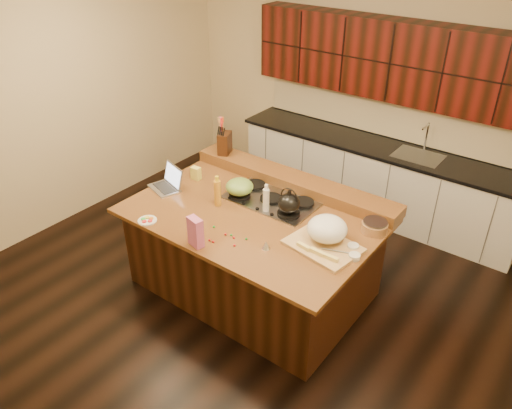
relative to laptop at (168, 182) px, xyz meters
The scene contains 30 objects.
room 1.09m from the laptop, ahead, with size 5.52×5.02×2.72m.
island 1.16m from the laptop, ahead, with size 2.40×1.60×0.92m.
back_ledge 1.31m from the laptop, 38.82° to the left, with size 2.40×0.30×0.12m, color #301D0A.
cooktop 1.11m from the laptop, 22.49° to the left, with size 0.92×0.52×0.05m.
back_counter 2.70m from the laptop, 60.59° to the left, with size 3.70×0.66×2.40m.
kettle 1.36m from the laptop, 12.52° to the left, with size 0.22×0.22×0.19m, color black.
green_bowl 0.78m from the laptop, 22.10° to the left, with size 0.28×0.28×0.16m, color olive.
laptop is the anchor object (origin of this frame).
oil_bottle 0.65m from the laptop, ahead, with size 0.07×0.07×0.27m, color #C38822.
vinegar_bottle 1.13m from the laptop, 11.81° to the left, with size 0.06×0.06×0.25m, color silver.
wooden_tray 1.84m from the laptop, ahead, with size 0.67×0.54×0.25m.
ramekin_a 1.91m from the laptop, ahead, with size 0.10×0.10×0.04m, color white.
ramekin_b 2.08m from the laptop, ahead, with size 0.10×0.10×0.04m, color white.
ramekin_c 2.14m from the laptop, ahead, with size 0.10×0.10×0.04m, color white.
strainer_bowl 2.17m from the laptop, 14.81° to the left, with size 0.24×0.24×0.09m, color #996B3F.
kitchen_timer 1.48m from the laptop, ahead, with size 0.08×0.08×0.07m, color silver.
pink_bag 1.11m from the laptop, 31.87° to the right, with size 0.15×0.08×0.28m, color #C15B8A.
candy_plate 0.66m from the laptop, 62.34° to the right, with size 0.18×0.18×0.01m, color white.
package_box 0.33m from the laptop, 72.42° to the left, with size 0.10×0.07×0.14m, color #E1DA4F.
utensil_crock 0.84m from the laptop, 86.72° to the left, with size 0.12×0.12×0.14m, color white.
knife_block 0.85m from the laptop, 84.04° to the left, with size 0.12×0.20×0.24m, color black.
gumdrop_0 1.29m from the laptop, 18.09° to the right, with size 0.02×0.02×0.02m, color red.
gumdrop_1 0.93m from the laptop, 17.94° to the right, with size 0.02×0.02×0.02m, color #198C26.
gumdrop_2 1.10m from the laptop, 16.72° to the right, with size 0.02×0.02×0.02m, color red.
gumdrop_3 1.14m from the laptop, 14.96° to the right, with size 0.02×0.02×0.02m, color #198C26.
gumdrop_4 1.10m from the laptop, 25.34° to the right, with size 0.02×0.02×0.02m, color red.
gumdrop_5 1.27m from the laptop, 11.74° to the right, with size 0.02×0.02×0.02m, color #198C26.
gumdrop_6 1.18m from the laptop, 15.25° to the right, with size 0.02×0.02×0.02m, color red.
gumdrop_7 0.87m from the laptop, 23.51° to the right, with size 0.02×0.02×0.02m, color #198C26.
gumdrop_8 1.14m from the laptop, 24.45° to the right, with size 0.02×0.02×0.02m, color red.
Camera 1 is at (2.49, -3.24, 3.50)m, focal length 35.00 mm.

